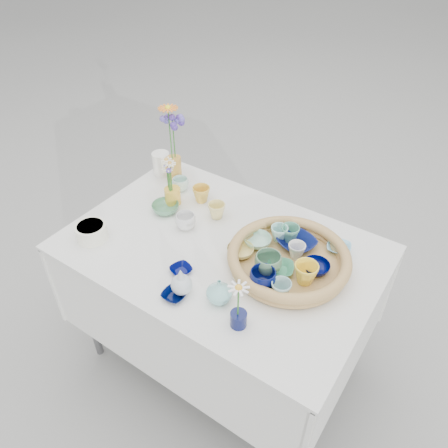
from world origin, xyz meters
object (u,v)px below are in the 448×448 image
Objects in this scene: wicker_tray at (289,259)px; display_table at (222,356)px; tall_vase_yellow at (175,169)px; bud_vase_seafoam at (219,291)px.

display_table is at bearing -169.88° from wicker_tray.
display_table is at bearing -30.68° from tall_vase_yellow.
tall_vase_yellow is (-0.75, 0.23, 0.03)m from wicker_tray.
display_table is 9.75× the size of tall_vase_yellow.
tall_vase_yellow is (-0.62, 0.52, 0.02)m from bud_vase_seafoam.
tall_vase_yellow reaches higher than display_table.
bud_vase_seafoam is 0.81m from tall_vase_yellow.
bud_vase_seafoam is at bearing -56.85° from display_table.
tall_vase_yellow reaches higher than bud_vase_seafoam.
display_table is 0.99m from tall_vase_yellow.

